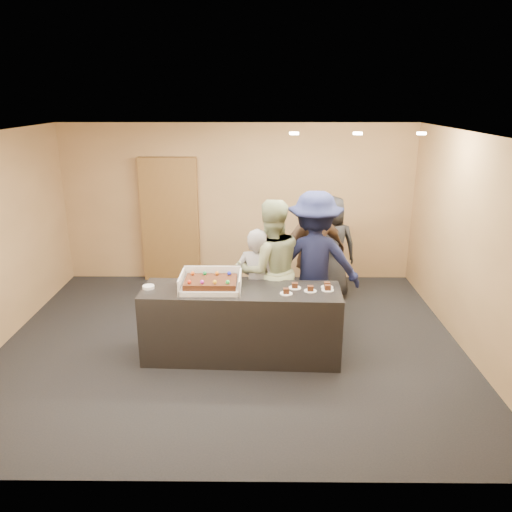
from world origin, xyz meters
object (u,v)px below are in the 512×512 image
Objects in this scene: sheet_cake at (211,282)px; serving_counter at (241,323)px; storage_cabinet at (170,220)px; person_sage_man at (270,270)px; person_server_grey at (257,286)px; person_brown_extra at (313,254)px; person_dark_suit at (331,248)px; person_navy_man at (314,263)px; cake_box at (211,285)px; plate_stack at (148,287)px.

serving_counter is at bearing -0.00° from sheet_cake.
storage_cabinet reaches higher than person_sage_man.
person_brown_extra is (0.81, 0.88, 0.15)m from person_server_grey.
person_brown_extra is at bearing -115.53° from person_server_grey.
sheet_cake is 0.38× the size of person_dark_suit.
person_dark_suit is at bearing -109.75° from person_server_grey.
person_navy_man is at bearing -41.09° from storage_cabinet.
serving_counter is at bearing 84.47° from person_server_grey.
storage_cabinet reaches higher than cake_box.
cake_box is (-0.36, 0.03, 0.50)m from serving_counter.
plate_stack is 0.09× the size of person_server_grey.
cake_box is 0.76m from plate_stack.
person_navy_man is at bearing 30.67° from sheet_cake.
person_server_grey is 1.21m from person_brown_extra.
person_navy_man is (1.32, 0.78, -0.02)m from sheet_cake.
person_sage_man reaches higher than serving_counter.
person_server_grey is at bearing 50.55° from person_dark_suit.
person_navy_man reaches higher than serving_counter.
storage_cabinet is 2.79m from person_dark_suit.
plate_stack is at bearing 178.07° from sheet_cake.
sheet_cake is 0.95m from person_sage_man.
person_dark_suit is at bearing -138.44° from person_sage_man.
person_sage_man is at bearing 61.17° from serving_counter.
person_navy_man is at bearing 20.00° from plate_stack.
plate_stack is 0.08× the size of person_brown_extra.
person_brown_extra is (0.05, 0.55, -0.05)m from person_navy_man.
person_brown_extra reaches higher than person_server_grey.
cake_box reaches higher than serving_counter.
storage_cabinet is at bearing -18.80° from person_dark_suit.
serving_counter is 1.56× the size of person_server_grey.
plate_stack is at bearing 36.00° from person_dark_suit.
person_navy_man is at bearing 69.54° from person_dark_suit.
serving_counter is at bearing 53.41° from person_dark_suit.
person_sage_man is 1.70m from person_dark_suit.
plate_stack is 2.21m from person_navy_man.
cake_box is 0.72m from person_server_grey.
person_sage_man is (1.49, 0.58, 0.02)m from plate_stack.
person_dark_suit is (0.39, 1.20, -0.15)m from person_navy_man.
person_server_grey is (1.31, 0.42, -0.15)m from plate_stack.
person_dark_suit is (0.98, 1.38, -0.12)m from person_sage_man.
person_server_grey is (0.19, 0.45, 0.32)m from serving_counter.
person_brown_extra is (1.36, 1.30, -0.03)m from cake_box.
sheet_cake is (0.96, -2.77, -0.08)m from storage_cabinet.
person_server_grey is at bearing -56.87° from storage_cabinet.
person_server_grey is at bearing 25.70° from person_navy_man.
person_dark_suit is at bearing -105.71° from person_navy_man.
person_navy_man is at bearing 57.21° from person_brown_extra.
sheet_cake is 0.32× the size of person_navy_man.
person_brown_extra is at bearing -31.77° from storage_cabinet.
cake_box is at bearing 177.98° from serving_counter.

